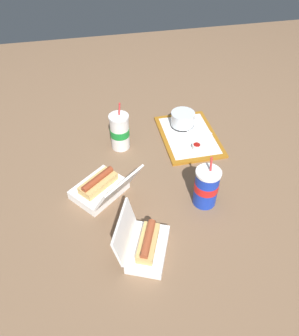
{
  "coord_description": "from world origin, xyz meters",
  "views": [
    {
      "loc": [
        -0.93,
        0.25,
        0.98
      ],
      "look_at": [
        0.03,
        0.04,
        0.05
      ],
      "focal_mm": 35.0,
      "sensor_mm": 36.0,
      "label": 1
    }
  ],
  "objects": [
    {
      "name": "ground_plane",
      "position": [
        0.0,
        0.0,
        0.0
      ],
      "size": [
        3.2,
        3.2,
        0.0
      ],
      "primitive_type": "plane",
      "color": "brown"
    },
    {
      "name": "food_tray",
      "position": [
        0.26,
        -0.2,
        0.01
      ],
      "size": [
        0.37,
        0.26,
        0.01
      ],
      "color": "#A56619",
      "rests_on": "ground_plane"
    },
    {
      "name": "cake_container",
      "position": [
        0.34,
        -0.19,
        0.05
      ],
      "size": [
        0.12,
        0.12,
        0.07
      ],
      "color": "black",
      "rests_on": "food_tray"
    },
    {
      "name": "ketchup_cup",
      "position": [
        0.15,
        -0.2,
        0.03
      ],
      "size": [
        0.04,
        0.04,
        0.02
      ],
      "color": "white",
      "rests_on": "food_tray"
    },
    {
      "name": "napkin_stack",
      "position": [
        0.28,
        -0.25,
        0.02
      ],
      "size": [
        0.12,
        0.12,
        0.0
      ],
      "primitive_type": "cube",
      "rotation": [
        0.0,
        0.0,
        0.29
      ],
      "color": "white",
      "rests_on": "food_tray"
    },
    {
      "name": "plastic_fork",
      "position": [
        0.22,
        -0.15,
        0.02
      ],
      "size": [
        0.11,
        0.02,
        0.0
      ],
      "primitive_type": "cube",
      "rotation": [
        0.0,
        0.0,
        -0.04
      ],
      "color": "white",
      "rests_on": "food_tray"
    },
    {
      "name": "clamshell_hotdog_front",
      "position": [
        -0.03,
        0.25,
        0.04
      ],
      "size": [
        0.3,
        0.3,
        0.17
      ],
      "color": "white",
      "rests_on": "ground_plane"
    },
    {
      "name": "clamshell_hotdog_corner",
      "position": [
        -0.32,
        0.13,
        0.04
      ],
      "size": [
        0.23,
        0.22,
        0.16
      ],
      "color": "white",
      "rests_on": "ground_plane"
    },
    {
      "name": "soda_cup_center",
      "position": [
        -0.15,
        -0.14,
        0.08
      ],
      "size": [
        0.1,
        0.1,
        0.22
      ],
      "color": "#1938B7",
      "rests_on": "ground_plane"
    },
    {
      "name": "soda_cup_back",
      "position": [
        0.26,
        0.13,
        0.09
      ],
      "size": [
        0.09,
        0.09,
        0.23
      ],
      "color": "white",
      "rests_on": "ground_plane"
    }
  ]
}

